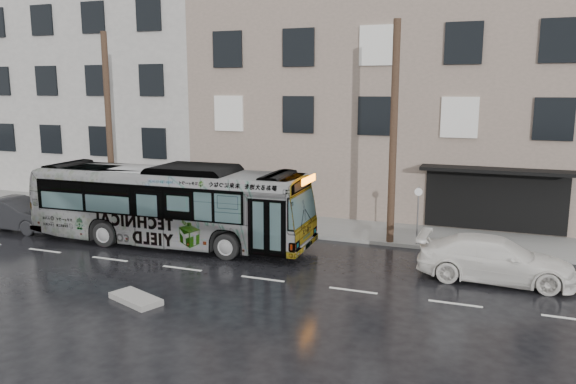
{
  "coord_description": "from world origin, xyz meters",
  "views": [
    {
      "loc": [
        10.58,
        -19.45,
        6.47
      ],
      "look_at": [
        2.24,
        2.5,
        2.12
      ],
      "focal_mm": 35.0,
      "sensor_mm": 36.0,
      "label": 1
    }
  ],
  "objects_px": {
    "bus": "(169,205)",
    "dark_sedan": "(16,214)",
    "utility_pole_rear": "(109,126)",
    "white_sedan": "(495,259)",
    "sign_post": "(418,216)",
    "utility_pole_front": "(393,134)"
  },
  "relations": [
    {
      "from": "sign_post",
      "to": "white_sedan",
      "type": "relative_size",
      "value": 0.46
    },
    {
      "from": "utility_pole_front",
      "to": "sign_post",
      "type": "distance_m",
      "value": 3.48
    },
    {
      "from": "utility_pole_rear",
      "to": "sign_post",
      "type": "relative_size",
      "value": 3.75
    },
    {
      "from": "utility_pole_rear",
      "to": "bus",
      "type": "xyz_separation_m",
      "value": [
        5.3,
        -3.1,
        -2.96
      ]
    },
    {
      "from": "bus",
      "to": "dark_sedan",
      "type": "distance_m",
      "value": 8.07
    },
    {
      "from": "bus",
      "to": "white_sedan",
      "type": "bearing_deg",
      "value": -91.85
    },
    {
      "from": "utility_pole_front",
      "to": "sign_post",
      "type": "bearing_deg",
      "value": 0.0
    },
    {
      "from": "utility_pole_rear",
      "to": "white_sedan",
      "type": "relative_size",
      "value": 1.74
    },
    {
      "from": "bus",
      "to": "utility_pole_front",
      "type": "bearing_deg",
      "value": -72.17
    },
    {
      "from": "white_sedan",
      "to": "dark_sedan",
      "type": "xyz_separation_m",
      "value": [
        -20.87,
        -0.46,
        0.0
      ]
    },
    {
      "from": "utility_pole_rear",
      "to": "white_sedan",
      "type": "xyz_separation_m",
      "value": [
        18.17,
        -3.11,
        -3.9
      ]
    },
    {
      "from": "utility_pole_rear",
      "to": "sign_post",
      "type": "xyz_separation_m",
      "value": [
        15.1,
        0.0,
        -3.3
      ]
    },
    {
      "from": "utility_pole_rear",
      "to": "white_sedan",
      "type": "bearing_deg",
      "value": -9.72
    },
    {
      "from": "utility_pole_front",
      "to": "dark_sedan",
      "type": "bearing_deg",
      "value": -167.94
    },
    {
      "from": "sign_post",
      "to": "bus",
      "type": "height_order",
      "value": "bus"
    },
    {
      "from": "white_sedan",
      "to": "utility_pole_rear",
      "type": "bearing_deg",
      "value": 81.1
    },
    {
      "from": "sign_post",
      "to": "bus",
      "type": "distance_m",
      "value": 10.28
    },
    {
      "from": "utility_pole_rear",
      "to": "dark_sedan",
      "type": "height_order",
      "value": "utility_pole_rear"
    },
    {
      "from": "bus",
      "to": "dark_sedan",
      "type": "height_order",
      "value": "bus"
    },
    {
      "from": "utility_pole_front",
      "to": "dark_sedan",
      "type": "xyz_separation_m",
      "value": [
        -16.7,
        -3.57,
        -3.9
      ]
    },
    {
      "from": "sign_post",
      "to": "white_sedan",
      "type": "bearing_deg",
      "value": -45.43
    },
    {
      "from": "dark_sedan",
      "to": "white_sedan",
      "type": "bearing_deg",
      "value": -90.87
    }
  ]
}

